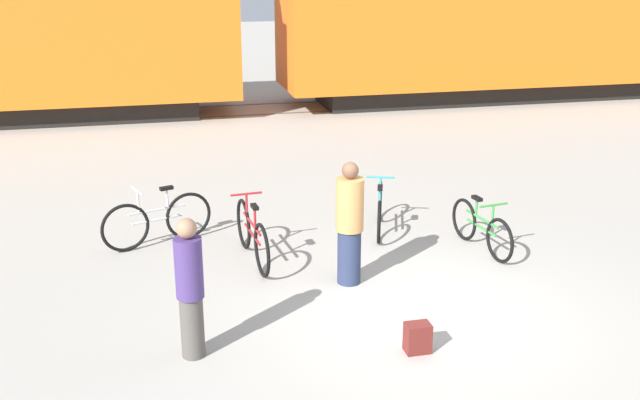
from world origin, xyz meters
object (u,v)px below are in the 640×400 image
(bicycle_silver, at_px, (157,220))
(person_in_tan, at_px, (350,224))
(bicycle_green, at_px, (481,228))
(bicycle_teal, at_px, (380,210))
(bicycle_maroon, at_px, (252,235))
(backpack, at_px, (418,338))
(freight_train, at_px, (259,13))
(person_in_purple, at_px, (190,288))

(bicycle_silver, bearing_deg, person_in_tan, -38.85)
(bicycle_silver, height_order, bicycle_green, bicycle_silver)
(bicycle_teal, xyz_separation_m, person_in_tan, (-0.99, -1.78, 0.48))
(bicycle_teal, relative_size, bicycle_green, 1.02)
(bicycle_silver, bearing_deg, bicycle_maroon, -36.26)
(backpack, bearing_deg, freight_train, 88.33)
(freight_train, relative_size, bicycle_green, 18.40)
(bicycle_silver, relative_size, bicycle_teal, 1.02)
(person_in_purple, bearing_deg, bicycle_silver, 114.88)
(freight_train, bearing_deg, person_in_purple, -102.11)
(person_in_purple, bearing_deg, freight_train, 98.17)
(freight_train, bearing_deg, bicycle_silver, -107.67)
(freight_train, xyz_separation_m, bicycle_silver, (-3.11, -9.75, -2.24))
(bicycle_maroon, xyz_separation_m, person_in_purple, (-1.02, -2.48, 0.42))
(bicycle_teal, xyz_separation_m, bicycle_green, (1.22, -1.12, -0.01))
(freight_train, bearing_deg, bicycle_maroon, -99.58)
(bicycle_silver, xyz_separation_m, person_in_tan, (2.45, -1.97, 0.44))
(bicycle_silver, xyz_separation_m, bicycle_maroon, (1.30, -0.95, 0.01))
(bicycle_maroon, xyz_separation_m, backpack, (1.41, -2.97, -0.23))
(bicycle_green, bearing_deg, person_in_purple, -154.22)
(bicycle_teal, bearing_deg, person_in_purple, -134.31)
(bicycle_teal, height_order, person_in_tan, person_in_tan)
(bicycle_teal, distance_m, person_in_tan, 2.09)
(bicycle_maroon, distance_m, bicycle_green, 3.38)
(bicycle_silver, height_order, backpack, bicycle_silver)
(bicycle_silver, bearing_deg, person_in_purple, -85.40)
(bicycle_maroon, xyz_separation_m, person_in_tan, (1.15, -1.02, 0.44))
(bicycle_maroon, distance_m, backpack, 3.29)
(bicycle_maroon, bearing_deg, bicycle_teal, 19.51)
(bicycle_green, distance_m, backpack, 3.26)
(freight_train, height_order, person_in_tan, freight_train)
(bicycle_green, relative_size, person_in_tan, 0.95)
(bicycle_maroon, xyz_separation_m, bicycle_teal, (2.14, 0.76, -0.04))
(bicycle_silver, xyz_separation_m, bicycle_green, (4.66, -1.32, -0.04))
(bicycle_silver, bearing_deg, bicycle_teal, -3.24)
(bicycle_maroon, bearing_deg, bicycle_green, -6.21)
(bicycle_teal, distance_m, person_in_purple, 4.55)
(bicycle_teal, bearing_deg, bicycle_silver, 176.76)
(bicycle_maroon, bearing_deg, person_in_purple, -112.40)
(person_in_tan, xyz_separation_m, backpack, (0.26, -1.95, -0.66))
(bicycle_silver, xyz_separation_m, bicycle_teal, (3.44, -0.19, -0.04))
(bicycle_teal, xyz_separation_m, person_in_purple, (-3.16, -3.24, 0.46))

